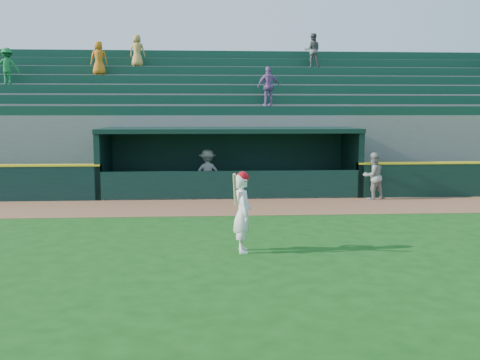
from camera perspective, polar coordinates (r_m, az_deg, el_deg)
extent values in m
plane|color=#134511|center=(12.45, 0.47, -6.88)|extent=(120.00, 120.00, 0.00)
cube|color=brown|center=(17.23, -0.70, -2.89)|extent=(40.00, 3.00, 0.01)
imported|color=gray|center=(19.25, 14.01, 0.42)|extent=(0.95, 0.84, 1.64)
imported|color=#9A9B96|center=(19.71, -3.47, 0.83)|extent=(1.10, 0.66, 1.67)
cube|color=slate|center=(19.99, -1.11, -1.43)|extent=(9.00, 2.60, 0.04)
cube|color=black|center=(20.18, -14.28, 1.66)|extent=(0.20, 2.60, 2.30)
cube|color=black|center=(20.57, 11.80, 1.83)|extent=(0.20, 2.60, 2.30)
cube|color=black|center=(21.14, -1.27, 2.13)|extent=(9.40, 0.20, 2.30)
cube|color=black|center=(19.77, -1.12, 5.34)|extent=(9.40, 2.80, 0.16)
cube|color=black|center=(18.72, -0.95, -0.54)|extent=(9.00, 0.16, 1.00)
cube|color=brown|center=(20.75, -1.21, -0.47)|extent=(8.40, 0.45, 0.10)
cube|color=slate|center=(21.64, -1.33, 3.06)|extent=(34.00, 0.85, 2.91)
cube|color=#0F3828|center=(21.46, -1.33, 7.39)|extent=(34.00, 0.60, 0.36)
cube|color=slate|center=(22.48, -1.42, 3.79)|extent=(34.00, 0.85, 3.36)
cube|color=#0F3828|center=(22.32, -1.42, 8.54)|extent=(34.00, 0.60, 0.36)
cube|color=slate|center=(23.31, -1.50, 4.47)|extent=(34.00, 0.85, 3.81)
cube|color=#0F3828|center=(23.18, -1.51, 9.61)|extent=(34.00, 0.60, 0.36)
cube|color=slate|center=(24.15, -1.58, 5.10)|extent=(34.00, 0.85, 4.26)
cube|color=#0F3828|center=(24.05, -1.59, 10.59)|extent=(34.00, 0.60, 0.36)
cube|color=slate|center=(24.99, -1.65, 5.69)|extent=(34.00, 0.85, 4.71)
cube|color=#0F3828|center=(24.93, -1.67, 11.51)|extent=(34.00, 0.60, 0.36)
cube|color=slate|center=(25.84, -1.72, 6.24)|extent=(34.00, 0.85, 5.16)
cube|color=#0F3828|center=(25.81, -1.74, 12.37)|extent=(34.00, 0.60, 0.36)
cube|color=slate|center=(26.68, -1.78, 6.75)|extent=(34.00, 0.85, 5.61)
cube|color=#0F3828|center=(26.70, -1.80, 13.17)|extent=(34.00, 0.60, 0.36)
cube|color=slate|center=(27.26, -1.82, 6.76)|extent=(34.50, 0.30, 5.61)
imported|color=#CC6A16|center=(24.57, -14.82, 12.44)|extent=(0.80, 0.60, 1.47)
imported|color=#535353|center=(25.50, 7.73, 13.52)|extent=(0.81, 0.66, 1.56)
imported|color=#186F34|center=(24.66, -23.59, 11.05)|extent=(1.04, 0.68, 1.51)
imported|color=#C69346|center=(25.21, -10.91, 13.39)|extent=(0.76, 0.56, 1.43)
imported|color=#8F5C9E|center=(21.64, 3.07, 9.94)|extent=(0.97, 0.52, 1.57)
imported|color=white|center=(11.64, 0.29, -3.57)|extent=(0.44, 0.64, 1.71)
sphere|color=#B10911|center=(11.52, 0.29, 0.26)|extent=(0.27, 0.27, 0.27)
cylinder|color=tan|center=(11.32, -0.54, -1.04)|extent=(0.14, 0.53, 0.76)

